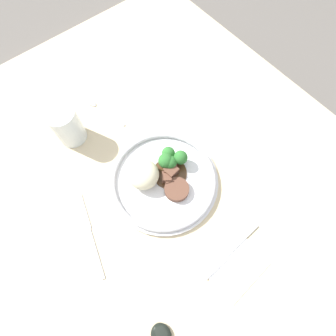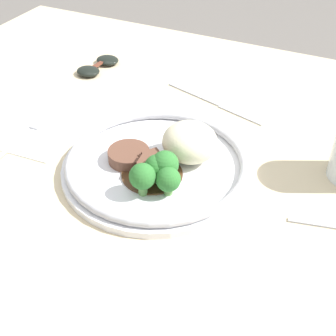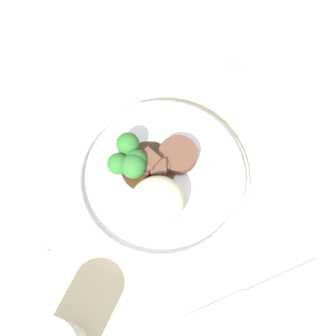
{
  "view_description": "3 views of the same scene",
  "coord_description": "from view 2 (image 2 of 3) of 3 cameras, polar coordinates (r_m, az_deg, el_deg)",
  "views": [
    {
      "loc": [
        -0.21,
        0.15,
        0.68
      ],
      "look_at": [
        -0.01,
        -0.01,
        0.08
      ],
      "focal_mm": 28.0,
      "sensor_mm": 36.0,
      "label": 1
    },
    {
      "loc": [
        0.23,
        -0.48,
        0.48
      ],
      "look_at": [
        0.01,
        -0.01,
        0.07
      ],
      "focal_mm": 50.0,
      "sensor_mm": 36.0,
      "label": 2
    },
    {
      "loc": [
        0.14,
        0.22,
        0.74
      ],
      "look_at": [
        -0.03,
        0.01,
        0.07
      ],
      "focal_mm": 50.0,
      "sensor_mm": 36.0,
      "label": 3
    }
  ],
  "objects": [
    {
      "name": "fork",
      "position": [
        0.81,
        -16.36,
        4.44
      ],
      "size": [
        0.02,
        0.18,
        0.0
      ],
      "rotation": [
        0.0,
        0.0,
        1.6
      ],
      "color": "#ADADB2",
      "rests_on": "napkin"
    },
    {
      "name": "dining_table",
      "position": [
        0.7,
        -0.23,
        -2.47
      ],
      "size": [
        1.24,
        1.02,
        0.04
      ],
      "color": "beige",
      "rests_on": "ground"
    },
    {
      "name": "sunglasses",
      "position": [
        0.99,
        -8.53,
        12.25
      ],
      "size": [
        0.06,
        0.11,
        0.01
      ],
      "rotation": [
        0.0,
        0.0,
        -0.14
      ],
      "color": "black",
      "rests_on": "dining_table"
    },
    {
      "name": "knife",
      "position": [
        0.86,
        6.03,
        7.74
      ],
      "size": [
        0.21,
        0.07,
        0.0
      ],
      "rotation": [
        0.0,
        0.0,
        -0.29
      ],
      "color": "#ADADB2",
      "rests_on": "dining_table"
    },
    {
      "name": "ground_plane",
      "position": [
        0.71,
        -0.23,
        -3.78
      ],
      "size": [
        8.0,
        8.0,
        0.0
      ],
      "primitive_type": "plane",
      "color": "#5B5651"
    },
    {
      "name": "plate",
      "position": [
        0.68,
        -0.87,
        0.81
      ],
      "size": [
        0.28,
        0.28,
        0.07
      ],
      "color": "white",
      "rests_on": "dining_table"
    },
    {
      "name": "napkin",
      "position": [
        0.81,
        -16.53,
        4.4
      ],
      "size": [
        0.16,
        0.14,
        0.0
      ],
      "color": "white",
      "rests_on": "dining_table"
    }
  ]
}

